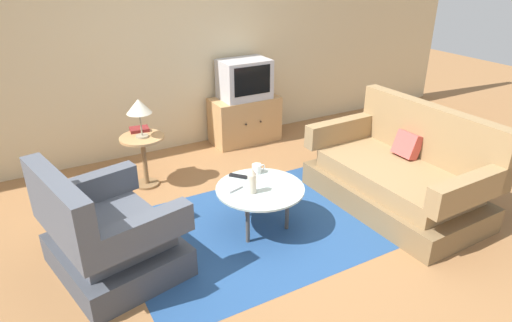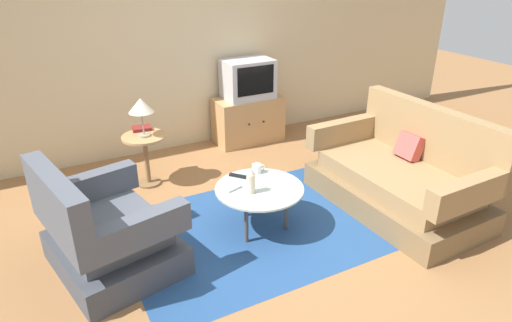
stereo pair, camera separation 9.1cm
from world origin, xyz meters
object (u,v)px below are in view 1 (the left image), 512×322
Objects in this scene: armchair at (107,237)px; mug at (257,169)px; couch at (400,176)px; side_table at (143,151)px; coffee_table at (260,191)px; vase at (252,181)px; television at (244,79)px; tv_remote_dark at (238,176)px; tv_remote_silver at (235,189)px; book at (139,129)px; tv_stand at (245,120)px; table_lamp at (139,107)px.

mug is at bearing 86.18° from armchair.
couch reaches higher than side_table.
coffee_table is 3.34× the size of vase.
television reaches higher than tv_remote_dark.
vase is (-0.97, -1.95, -0.31)m from television.
tv_remote_dark is at bearing 87.75° from armchair.
couch is 1.42m from mug.
television reaches higher than side_table.
tv_remote_silver is (-1.08, -1.84, -0.41)m from television.
couch is 7.35× the size of vase.
coffee_table is 1.63m from book.
armchair reaches higher than tv_stand.
tv_stand is 0.54m from television.
mug is 0.62× the size of book.
coffee_table is 1.93× the size of table_lamp.
mug is (0.12, 0.27, 0.08)m from coffee_table.
armchair is 1.11m from tv_remote_silver.
armchair reaches higher than vase.
table_lamp is at bearing -89.54° from side_table.
book reaches higher than mug.
mug is 0.20m from tv_remote_dark.
armchair is at bearing 81.45° from couch.
tv_remote_dark is (0.03, 0.31, -0.10)m from vase.
television is (1.51, 0.59, 0.43)m from side_table.
tv_stand is 5.53× the size of tv_remote_dark.
mug is (1.44, 0.21, 0.15)m from armchair.
couch is 1.55m from vase.
armchair is 8.63× the size of mug.
armchair is at bearing 177.62° from coffee_table.
tv_remote_silver is (-0.11, 0.12, -0.10)m from vase.
coffee_table is 0.29m from tv_remote_dark.
tv_remote_silver is at bearing -70.70° from side_table.
tv_stand is (0.86, 1.91, -0.09)m from coffee_table.
tv_stand is at bearing 21.19° from side_table.
couch is 1.59m from tv_remote_dark.
coffee_table is 1.47m from side_table.
table_lamp is 3.04× the size of mug.
tv_stand reaches higher than side_table.
couch reaches higher than tv_remote_dark.
television reaches higher than tv_remote_silver.
tv_remote_silver is (1.11, 0.02, 0.12)m from armchair.
armchair is at bearing -117.82° from side_table.
vase is 1.48× the size of tv_remote_silver.
armchair is 1.31× the size of tv_stand.
side_table is (-0.65, 1.32, 0.02)m from coffee_table.
armchair reaches higher than book.
coffee_table is at bearing 143.65° from tv_remote_silver.
mug is at bearing -51.23° from book.
television is at bearing 23.10° from book.
vase reaches higher than book.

